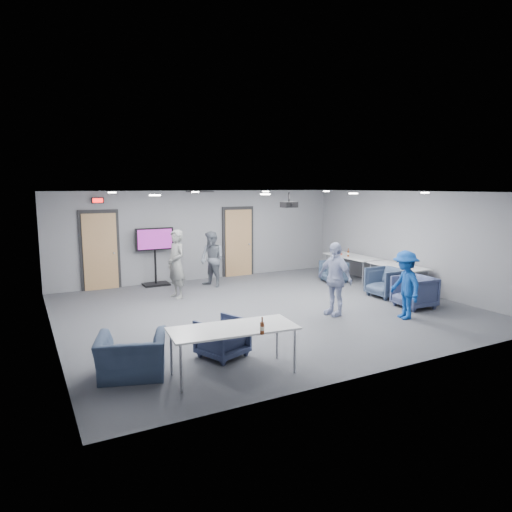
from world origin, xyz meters
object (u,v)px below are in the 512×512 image
person_a (176,264)px  table_right_a (352,257)px  person_d (405,285)px  tv_stand (155,253)px  person_b (212,259)px  projector (289,204)px  bottle_right (348,253)px  person_c (335,279)px  table_front_left (233,330)px  chair_right_c (414,292)px  chair_front_a (222,338)px  chair_right_a (333,271)px  chair_front_b (132,356)px  chair_right_b (386,282)px  table_right_b (398,267)px  bottle_front (262,328)px

person_a → table_right_a: size_ratio=0.91×
person_d → tv_stand: (-3.83, 5.78, 0.20)m
person_b → projector: 3.26m
table_right_a → bottle_right: bottle_right is taller
person_c → table_front_left: (-3.35, -1.90, -0.12)m
person_b → bottle_right: 4.12m
person_b → table_front_left: bearing=-41.8°
person_c → chair_right_c: (2.05, -0.39, -0.44)m
person_d → projector: (-1.58, 2.19, 1.67)m
person_b → bottle_right: person_b is taller
chair_right_c → chair_front_a: (-5.25, -0.78, -0.05)m
person_d → bottle_right: 4.06m
chair_right_a → bottle_right: (0.52, -0.02, 0.51)m
chair_front_b → table_front_left: (1.39, -0.60, 0.37)m
chair_right_b → chair_right_c: size_ratio=1.02×
chair_right_b → chair_right_c: chair_right_b is taller
table_right_a → bottle_right: (-0.19, -0.04, 0.14)m
person_b → chair_front_b: bearing=-55.7°
person_c → table_right_b: size_ratio=0.96×
chair_right_b → table_right_a: chair_right_b is taller
person_a → table_right_b: (5.46, -2.16, -0.19)m
person_b → chair_front_b: person_b is taller
chair_right_b → table_right_a: 2.27m
chair_front_b → projector: bearing=-131.7°
chair_right_a → chair_front_a: (-5.36, -4.02, 0.01)m
chair_right_c → chair_front_a: 5.31m
person_d → table_right_b: size_ratio=0.87×
chair_right_c → table_front_left: 5.61m
person_d → table_right_a: (1.70, 3.81, -0.05)m
table_right_b → bottle_right: bottle_right is taller
chair_front_b → chair_right_c: bearing=-154.6°
chair_front_a → chair_right_c: bearing=166.8°
tv_stand → person_a: bearing=-87.5°
chair_right_a → table_right_a: table_right_a is taller
chair_right_a → chair_right_c: size_ratio=0.85×
projector → person_c: bearing=-72.7°
chair_right_b → bottle_front: size_ratio=3.30×
chair_right_a → chair_front_b: chair_front_b is taller
chair_right_c → table_right_b: (0.82, 1.36, 0.31)m
chair_right_c → bottle_right: bottle_right is taller
chair_right_b → tv_stand: size_ratio=0.50×
person_b → person_d: bearing=4.3°
table_front_left → bottle_right: bottle_right is taller
chair_right_b → person_c: bearing=-71.8°
person_a → person_c: person_a is taller
chair_right_a → table_front_left: (-5.50, -4.76, 0.37)m
person_b → projector: bearing=-4.5°
bottle_right → tv_stand: bearing=159.4°
chair_right_a → chair_front_b: size_ratio=0.70×
person_c → table_front_left: bearing=-69.6°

